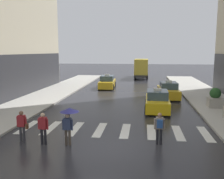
{
  "coord_description": "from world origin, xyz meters",
  "views": [
    {
      "loc": [
        1.76,
        -11.31,
        4.73
      ],
      "look_at": [
        -0.66,
        8.0,
        1.7
      ],
      "focal_mm": 39.87,
      "sensor_mm": 36.0,
      "label": 1
    }
  ],
  "objects_px": {
    "pedestrian_with_backpack": "(159,126)",
    "pedestrian_with_handbag": "(22,124)",
    "pedestrian_plain_coat": "(43,127)",
    "pedestrian_with_umbrella": "(69,116)",
    "box_truck": "(141,68)",
    "taxi_third": "(107,82)",
    "planter_mid_block": "(215,98)",
    "taxi_lead": "(157,101)",
    "taxi_second": "(168,91)"
  },
  "relations": [
    {
      "from": "pedestrian_with_umbrella",
      "to": "pedestrian_plain_coat",
      "type": "bearing_deg",
      "value": -178.28
    },
    {
      "from": "planter_mid_block",
      "to": "pedestrian_with_backpack",
      "type": "bearing_deg",
      "value": -120.33
    },
    {
      "from": "pedestrian_with_handbag",
      "to": "pedestrian_plain_coat",
      "type": "bearing_deg",
      "value": -11.02
    },
    {
      "from": "taxi_lead",
      "to": "pedestrian_plain_coat",
      "type": "xyz_separation_m",
      "value": [
        -6.15,
        -8.24,
        0.21
      ]
    },
    {
      "from": "taxi_second",
      "to": "planter_mid_block",
      "type": "xyz_separation_m",
      "value": [
        3.32,
        -4.48,
        0.15
      ]
    },
    {
      "from": "taxi_second",
      "to": "pedestrian_plain_coat",
      "type": "relative_size",
      "value": 2.79
    },
    {
      "from": "pedestrian_plain_coat",
      "to": "taxi_lead",
      "type": "bearing_deg",
      "value": 53.28
    },
    {
      "from": "taxi_third",
      "to": "pedestrian_plain_coat",
      "type": "bearing_deg",
      "value": -91.28
    },
    {
      "from": "pedestrian_with_handbag",
      "to": "pedestrian_plain_coat",
      "type": "distance_m",
      "value": 1.28
    },
    {
      "from": "taxi_second",
      "to": "pedestrian_with_handbag",
      "type": "distance_m",
      "value": 16.18
    },
    {
      "from": "taxi_third",
      "to": "planter_mid_block",
      "type": "height_order",
      "value": "taxi_third"
    },
    {
      "from": "taxi_third",
      "to": "taxi_lead",
      "type": "bearing_deg",
      "value": -63.45
    },
    {
      "from": "pedestrian_with_umbrella",
      "to": "planter_mid_block",
      "type": "height_order",
      "value": "pedestrian_with_umbrella"
    },
    {
      "from": "box_truck",
      "to": "planter_mid_block",
      "type": "relative_size",
      "value": 4.73
    },
    {
      "from": "taxi_third",
      "to": "pedestrian_with_handbag",
      "type": "distance_m",
      "value": 19.49
    },
    {
      "from": "taxi_lead",
      "to": "pedestrian_plain_coat",
      "type": "relative_size",
      "value": 2.77
    },
    {
      "from": "pedestrian_with_umbrella",
      "to": "pedestrian_plain_coat",
      "type": "distance_m",
      "value": 1.46
    },
    {
      "from": "box_truck",
      "to": "pedestrian_with_umbrella",
      "type": "bearing_deg",
      "value": -95.99
    },
    {
      "from": "taxi_lead",
      "to": "pedestrian_with_backpack",
      "type": "xyz_separation_m",
      "value": [
        -0.29,
        -7.52,
        0.25
      ]
    },
    {
      "from": "taxi_lead",
      "to": "taxi_third",
      "type": "bearing_deg",
      "value": 116.55
    },
    {
      "from": "pedestrian_with_backpack",
      "to": "pedestrian_plain_coat",
      "type": "height_order",
      "value": "same"
    },
    {
      "from": "pedestrian_plain_coat",
      "to": "pedestrian_with_handbag",
      "type": "bearing_deg",
      "value": 168.98
    },
    {
      "from": "box_truck",
      "to": "planter_mid_block",
      "type": "height_order",
      "value": "box_truck"
    },
    {
      "from": "box_truck",
      "to": "pedestrian_with_umbrella",
      "type": "height_order",
      "value": "box_truck"
    },
    {
      "from": "taxi_lead",
      "to": "pedestrian_with_umbrella",
      "type": "distance_m",
      "value": 9.53
    },
    {
      "from": "pedestrian_with_umbrella",
      "to": "pedestrian_with_handbag",
      "type": "xyz_separation_m",
      "value": [
        -2.6,
        0.2,
        -0.58
      ]
    },
    {
      "from": "box_truck",
      "to": "pedestrian_with_backpack",
      "type": "distance_m",
      "value": 31.13
    },
    {
      "from": "taxi_lead",
      "to": "pedestrian_with_handbag",
      "type": "distance_m",
      "value": 10.9
    },
    {
      "from": "taxi_third",
      "to": "pedestrian_plain_coat",
      "type": "xyz_separation_m",
      "value": [
        -0.44,
        -19.66,
        0.21
      ]
    },
    {
      "from": "taxi_second",
      "to": "pedestrian_plain_coat",
      "type": "xyz_separation_m",
      "value": [
        -7.57,
        -13.81,
        0.21
      ]
    },
    {
      "from": "taxi_lead",
      "to": "planter_mid_block",
      "type": "distance_m",
      "value": 4.87
    },
    {
      "from": "taxi_third",
      "to": "planter_mid_block",
      "type": "relative_size",
      "value": 2.87
    },
    {
      "from": "box_truck",
      "to": "pedestrian_plain_coat",
      "type": "bearing_deg",
      "value": -98.36
    },
    {
      "from": "pedestrian_with_umbrella",
      "to": "pedestrian_with_handbag",
      "type": "bearing_deg",
      "value": 175.52
    },
    {
      "from": "box_truck",
      "to": "taxi_lead",
      "type": "bearing_deg",
      "value": -86.43
    },
    {
      "from": "pedestrian_with_handbag",
      "to": "pedestrian_plain_coat",
      "type": "xyz_separation_m",
      "value": [
        1.25,
        -0.24,
        0.01
      ]
    },
    {
      "from": "taxi_third",
      "to": "pedestrian_with_backpack",
      "type": "distance_m",
      "value": 19.7
    },
    {
      "from": "planter_mid_block",
      "to": "taxi_lead",
      "type": "bearing_deg",
      "value": -167.1
    },
    {
      "from": "pedestrian_with_umbrella",
      "to": "pedestrian_with_handbag",
      "type": "distance_m",
      "value": 2.67
    },
    {
      "from": "planter_mid_block",
      "to": "taxi_third",
      "type": "bearing_deg",
      "value": 135.32
    },
    {
      "from": "box_truck",
      "to": "taxi_second",
      "type": "bearing_deg",
      "value": -80.88
    },
    {
      "from": "box_truck",
      "to": "pedestrian_with_backpack",
      "type": "relative_size",
      "value": 4.59
    },
    {
      "from": "pedestrian_with_handbag",
      "to": "pedestrian_plain_coat",
      "type": "relative_size",
      "value": 1.0
    },
    {
      "from": "taxi_lead",
      "to": "taxi_third",
      "type": "height_order",
      "value": "same"
    },
    {
      "from": "pedestrian_with_handbag",
      "to": "box_truck",
      "type": "bearing_deg",
      "value": 79.36
    },
    {
      "from": "taxi_lead",
      "to": "taxi_second",
      "type": "height_order",
      "value": "same"
    },
    {
      "from": "pedestrian_with_backpack",
      "to": "pedestrian_with_handbag",
      "type": "relative_size",
      "value": 1.0
    },
    {
      "from": "taxi_second",
      "to": "box_truck",
      "type": "distance_m",
      "value": 18.27
    },
    {
      "from": "taxi_second",
      "to": "pedestrian_with_umbrella",
      "type": "bearing_deg",
      "value": -114.32
    },
    {
      "from": "pedestrian_with_backpack",
      "to": "planter_mid_block",
      "type": "xyz_separation_m",
      "value": [
        5.04,
        8.61,
        -0.1
      ]
    }
  ]
}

